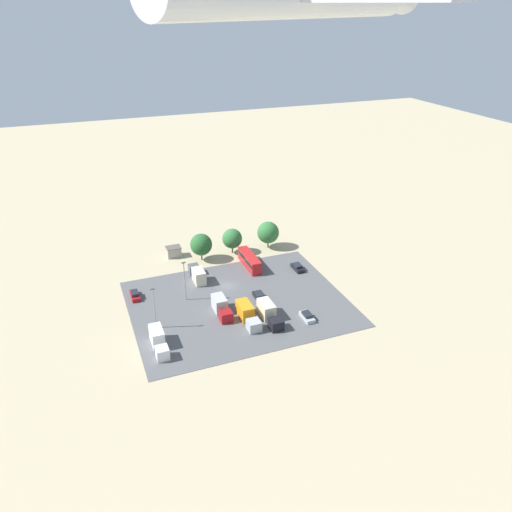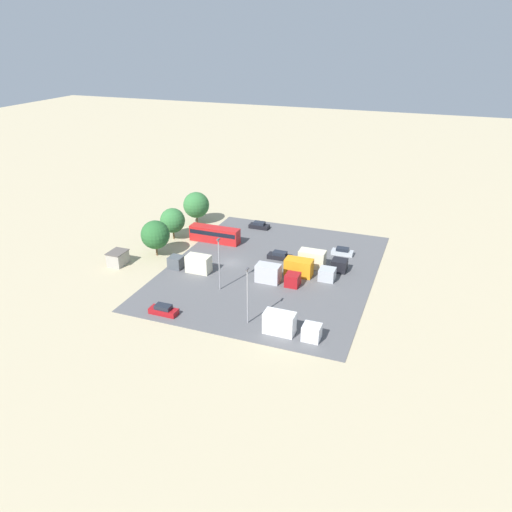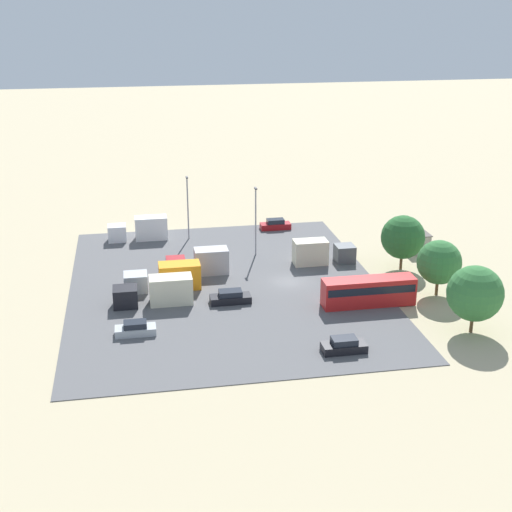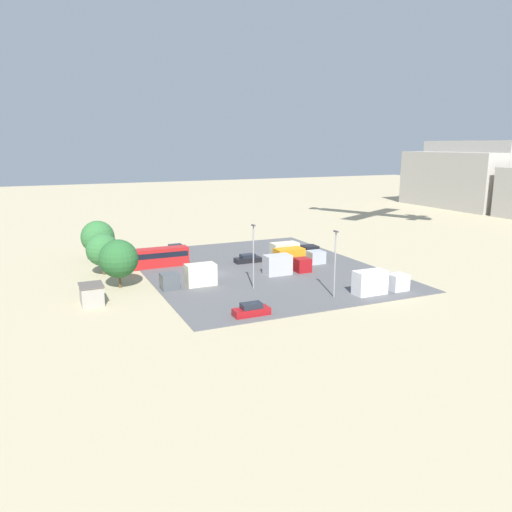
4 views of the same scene
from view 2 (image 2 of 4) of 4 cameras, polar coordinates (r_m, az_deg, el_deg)
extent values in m
plane|color=tan|center=(94.03, -2.79, -0.83)|extent=(400.00, 400.00, 0.00)
cube|color=#565659|center=(91.45, 1.73, -1.56)|extent=(45.91, 36.71, 0.08)
cube|color=#9E998E|center=(96.42, -15.50, -0.26)|extent=(3.51, 2.74, 2.50)
cube|color=#59514C|center=(95.90, -15.59, 0.45)|extent=(3.75, 2.98, 0.12)
cube|color=red|center=(103.02, -4.74, 2.47)|extent=(2.45, 10.52, 3.16)
cube|color=black|center=(102.81, -4.75, 2.76)|extent=(2.49, 10.10, 0.88)
cube|color=maroon|center=(78.79, -10.51, -6.22)|extent=(1.79, 4.50, 0.88)
cube|color=#1E232D|center=(78.40, -10.56, -5.74)|extent=(1.50, 2.52, 0.65)
cube|color=black|center=(95.45, 2.73, -0.09)|extent=(1.87, 4.64, 0.85)
cube|color=#1E232D|center=(95.15, 2.74, 0.31)|extent=(1.57, 2.60, 0.62)
cube|color=black|center=(110.13, 0.37, 3.41)|extent=(1.93, 4.38, 0.85)
cube|color=#1E232D|center=(109.86, 0.37, 3.77)|extent=(1.62, 2.45, 0.62)
cube|color=#ADB2B7|center=(98.63, 9.84, 0.39)|extent=(1.81, 4.19, 0.82)
cube|color=#1E232D|center=(98.35, 9.86, 0.77)|extent=(1.52, 2.35, 0.60)
cube|color=#4C5156|center=(92.69, -9.12, -0.71)|extent=(2.43, 2.45, 2.23)
cube|color=beige|center=(90.43, -6.58, -0.89)|extent=(2.43, 4.36, 3.18)
cube|color=silver|center=(71.65, 6.38, -8.66)|extent=(2.32, 2.54, 2.30)
cube|color=white|center=(72.46, 2.70, -7.64)|extent=(2.32, 4.52, 3.29)
cube|color=maroon|center=(85.50, 4.21, -2.73)|extent=(2.48, 2.35, 2.21)
cube|color=#B2B2B7|center=(86.48, 1.40, -1.97)|extent=(2.48, 4.18, 3.16)
cube|color=#ADB2B7|center=(88.06, 8.13, -2.09)|extent=(2.56, 2.75, 2.15)
cube|color=orange|center=(88.95, 4.90, -1.30)|extent=(2.56, 4.88, 3.07)
cube|color=black|center=(91.60, 9.50, -1.06)|extent=(2.56, 2.71, 2.22)
cube|color=beige|center=(92.35, 6.43, -0.32)|extent=(2.56, 4.81, 3.17)
cylinder|color=brown|center=(98.68, -11.28, 0.68)|extent=(0.36, 0.36, 2.23)
sphere|color=#28602D|center=(97.45, -11.44, 2.40)|extent=(5.54, 5.54, 5.54)
cylinder|color=brown|center=(105.96, -9.40, 2.51)|extent=(0.36, 0.36, 2.12)
sphere|color=#337038|center=(104.89, -9.51, 4.02)|extent=(5.16, 5.16, 5.16)
cylinder|color=brown|center=(113.75, -6.76, 4.26)|extent=(0.36, 0.36, 2.20)
sphere|color=#337038|center=(112.67, -6.85, 5.81)|extent=(5.79, 5.79, 5.79)
cylinder|color=gray|center=(73.23, -0.98, -4.72)|extent=(0.20, 0.20, 8.81)
cube|color=#4C4C51|center=(71.09, -1.01, -1.50)|extent=(0.90, 0.28, 0.20)
cylinder|color=gray|center=(82.79, -4.23, -1.07)|extent=(0.20, 0.20, 8.98)
cube|color=#4C4C51|center=(80.88, -4.33, 1.91)|extent=(0.90, 0.28, 0.20)
camera|label=1|loc=(79.40, 79.47, 19.06)|focal=35.00mm
camera|label=3|loc=(157.15, 15.90, 21.13)|focal=50.00mm
camera|label=4|loc=(63.24, -59.87, -6.94)|focal=35.00mm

